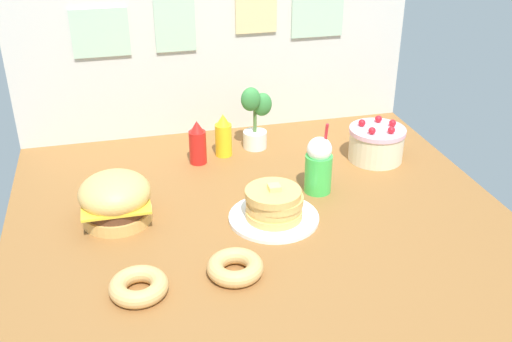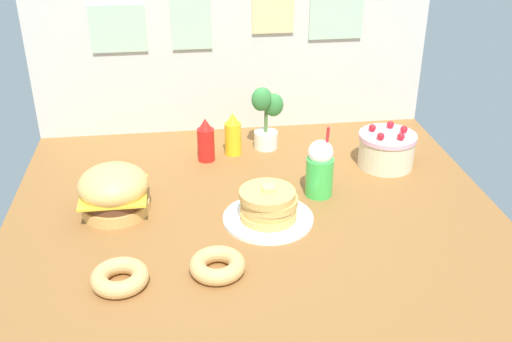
% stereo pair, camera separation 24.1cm
% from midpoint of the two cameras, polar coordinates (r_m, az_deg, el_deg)
% --- Properties ---
extents(ground_plane, '(1.91, 1.71, 0.02)m').
position_cam_midpoint_polar(ground_plane, '(2.35, -2.59, -4.30)').
color(ground_plane, brown).
extents(back_wall, '(1.91, 0.04, 0.89)m').
position_cam_midpoint_polar(back_wall, '(2.94, -6.22, 12.01)').
color(back_wall, beige).
rests_on(back_wall, ground_plane).
extents(burger, '(0.27, 0.27, 0.19)m').
position_cam_midpoint_polar(burger, '(2.34, -16.05, -2.62)').
color(burger, '#DBA859').
rests_on(burger, ground_plane).
extents(pancake_stack, '(0.34, 0.34, 0.15)m').
position_cam_midpoint_polar(pancake_stack, '(2.27, -1.32, -3.49)').
color(pancake_stack, white).
rests_on(pancake_stack, ground_plane).
extents(layer_cake, '(0.25, 0.25, 0.18)m').
position_cam_midpoint_polar(layer_cake, '(2.75, 8.86, 2.53)').
color(layer_cake, beige).
rests_on(layer_cake, ground_plane).
extents(ketchup_bottle, '(0.08, 0.08, 0.20)m').
position_cam_midpoint_polar(ketchup_bottle, '(2.71, -8.09, 2.52)').
color(ketchup_bottle, red).
rests_on(ketchup_bottle, ground_plane).
extents(mustard_bottle, '(0.08, 0.08, 0.20)m').
position_cam_midpoint_polar(mustard_bottle, '(2.77, -5.60, 3.22)').
color(mustard_bottle, yellow).
rests_on(mustard_bottle, ground_plane).
extents(cream_soda_cup, '(0.11, 0.11, 0.30)m').
position_cam_midpoint_polar(cream_soda_cup, '(2.44, 3.13, 0.48)').
color(cream_soda_cup, green).
rests_on(cream_soda_cup, ground_plane).
extents(donut_pink_glaze, '(0.19, 0.19, 0.06)m').
position_cam_midpoint_polar(donut_pink_glaze, '(1.98, -14.53, -10.58)').
color(donut_pink_glaze, tan).
rests_on(donut_pink_glaze, ground_plane).
extents(donut_chocolate, '(0.19, 0.19, 0.06)m').
position_cam_midpoint_polar(donut_chocolate, '(2.01, -5.46, -9.11)').
color(donut_chocolate, tan).
rests_on(donut_chocolate, ground_plane).
extents(potted_plant, '(0.15, 0.12, 0.31)m').
position_cam_midpoint_polar(potted_plant, '(2.81, -2.59, 5.28)').
color(potted_plant, white).
rests_on(potted_plant, ground_plane).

